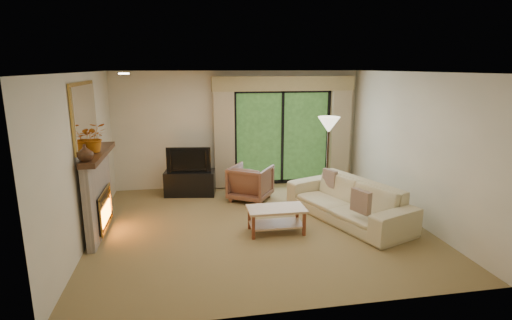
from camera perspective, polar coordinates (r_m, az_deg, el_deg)
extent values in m
plane|color=olive|center=(7.00, 0.44, -9.37)|extent=(5.50, 5.50, 0.00)
plane|color=silver|center=(6.46, 0.48, 12.45)|extent=(5.50, 5.50, 0.00)
plane|color=beige|center=(9.03, -2.48, 4.38)|extent=(5.00, 0.00, 5.00)
plane|color=beige|center=(4.26, 6.71, -5.87)|extent=(5.00, 0.00, 5.00)
plane|color=beige|center=(6.68, -23.40, 0.14)|extent=(0.00, 5.00, 5.00)
plane|color=beige|center=(7.60, 21.30, 1.80)|extent=(0.00, 5.00, 5.00)
cube|color=tan|center=(8.85, -4.58, 3.51)|extent=(0.45, 0.18, 2.35)
cube|color=tan|center=(9.50, 11.89, 3.93)|extent=(0.45, 0.18, 2.35)
cube|color=#9D8757|center=(8.99, 4.03, 10.85)|extent=(3.20, 0.24, 0.32)
cube|color=black|center=(8.64, -9.39, -3.25)|extent=(1.11, 0.62, 0.52)
imported|color=black|center=(8.51, -9.52, 0.16)|extent=(0.93, 0.25, 0.53)
imported|color=brown|center=(8.20, -0.78, -3.26)|extent=(1.07, 1.08, 0.72)
imported|color=#C4B588|center=(7.33, 12.95, -5.70)|extent=(1.74, 2.60, 0.71)
cube|color=brown|center=(6.62, 14.75, -5.73)|extent=(0.22, 0.38, 0.37)
cube|color=brown|center=(7.85, 10.51, -2.58)|extent=(0.20, 0.35, 0.34)
imported|color=#3C2414|center=(6.17, -23.24, 0.96)|extent=(0.23, 0.23, 0.24)
imported|color=#AD580F|center=(6.75, -22.18, 3.00)|extent=(0.49, 0.45, 0.47)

